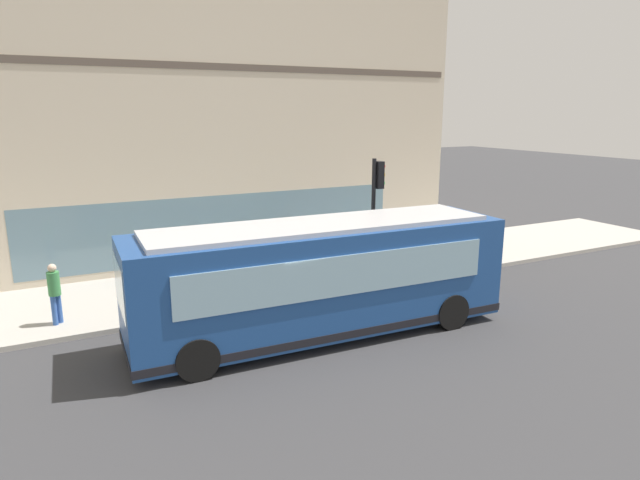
{
  "coord_description": "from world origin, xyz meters",
  "views": [
    {
      "loc": [
        -12.18,
        5.94,
        5.87
      ],
      "look_at": [
        3.0,
        -1.8,
        1.82
      ],
      "focal_mm": 30.6,
      "sensor_mm": 36.0,
      "label": 1
    }
  ],
  "objects": [
    {
      "name": "ground",
      "position": [
        0.0,
        0.0,
        0.0
      ],
      "size": [
        120.0,
        120.0,
        0.0
      ],
      "primitive_type": "plane",
      "color": "#38383A"
    },
    {
      "name": "sidewalk_curb",
      "position": [
        5.04,
        0.0,
        0.07
      ],
      "size": [
        4.87,
        40.0,
        0.15
      ],
      "primitive_type": "cube",
      "color": "#B2ADA3",
      "rests_on": "ground"
    },
    {
      "name": "building_corner",
      "position": [
        12.2,
        0.0,
        6.72
      ],
      "size": [
        9.5,
        20.41,
        13.45
      ],
      "color": "beige",
      "rests_on": "ground"
    },
    {
      "name": "city_bus_nearside",
      "position": [
        0.04,
        -0.32,
        1.55
      ],
      "size": [
        2.9,
        10.12,
        3.07
      ],
      "color": "#1E478C",
      "rests_on": "ground"
    },
    {
      "name": "traffic_light_near_corner",
      "position": [
        3.06,
        -3.96,
        3.07
      ],
      "size": [
        0.32,
        0.49,
        4.2
      ],
      "color": "black",
      "rests_on": "sidewalk_curb"
    },
    {
      "name": "fire_hydrant",
      "position": [
        5.4,
        -1.56,
        0.51
      ],
      "size": [
        0.35,
        0.35,
        0.74
      ],
      "color": "gold",
      "rests_on": "sidewalk_curb"
    },
    {
      "name": "pedestrian_near_hydrant",
      "position": [
        3.95,
        -0.19,
        1.1
      ],
      "size": [
        0.32,
        0.32,
        1.66
      ],
      "color": "gold",
      "rests_on": "sidewalk_curb"
    },
    {
      "name": "pedestrian_near_building_entrance",
      "position": [
        3.67,
        5.98,
        1.13
      ],
      "size": [
        0.32,
        0.32,
        1.71
      ],
      "color": "#3359A5",
      "rests_on": "sidewalk_curb"
    },
    {
      "name": "pedestrian_by_light_pole",
      "position": [
        4.15,
        -7.29,
        1.2
      ],
      "size": [
        0.32,
        0.32,
        1.81
      ],
      "color": "silver",
      "rests_on": "sidewalk_curb"
    },
    {
      "name": "pedestrian_walking_along_curb",
      "position": [
        5.68,
        -3.3,
        1.15
      ],
      "size": [
        0.32,
        0.32,
        1.73
      ],
      "color": "silver",
      "rests_on": "sidewalk_curb"
    },
    {
      "name": "newspaper_vending_box",
      "position": [
        4.93,
        -4.37,
        0.6
      ],
      "size": [
        0.44,
        0.42,
        0.9
      ],
      "color": "#263F99",
      "rests_on": "sidewalk_curb"
    }
  ]
}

